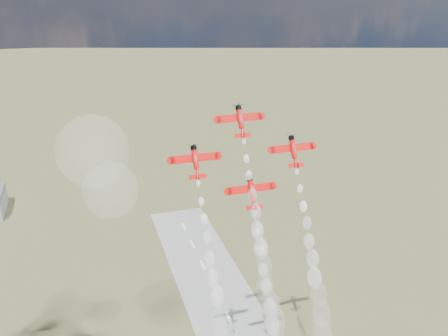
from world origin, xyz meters
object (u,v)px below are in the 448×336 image
(plane_right, at_px, (294,151))
(plane_left, at_px, (195,161))
(plane_lead, at_px, (240,121))
(plane_slot, at_px, (252,192))

(plane_right, bearing_deg, plane_left, 180.00)
(plane_right, bearing_deg, plane_lead, 160.76)
(plane_lead, bearing_deg, plane_left, -160.76)
(plane_left, xyz_separation_m, plane_slot, (13.62, -4.75, -8.27))
(plane_left, bearing_deg, plane_right, 0.00)
(plane_slot, bearing_deg, plane_lead, 90.00)
(plane_left, relative_size, plane_right, 1.00)
(plane_left, relative_size, plane_slot, 1.00)
(plane_lead, height_order, plane_slot, plane_lead)
(plane_right, bearing_deg, plane_slot, -160.76)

